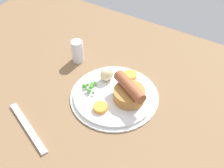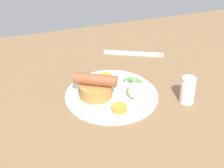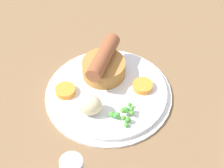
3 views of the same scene
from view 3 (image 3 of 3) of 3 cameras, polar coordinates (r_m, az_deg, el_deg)
The scene contains 7 objects.
dining_table at distance 68.30cm, azimuth 2.63°, elevation -5.11°, with size 110.00×80.00×3.00cm, color brown.
dinner_plate at distance 69.14cm, azimuth -0.53°, elevation -1.41°, with size 23.40×23.40×1.40cm.
sausage_pudding at distance 69.48cm, azimuth -1.28°, elevation 2.91°, with size 10.53×8.13×5.98cm.
pea_pile at distance 63.88cm, azimuth 1.81°, elevation -4.53°, with size 4.25×4.18×1.83cm.
potato_chunk_0 at distance 63.96cm, azimuth -3.42°, elevation -3.12°, with size 4.24×3.19×3.95cm, color beige.
carrot_slice_0 at distance 68.22cm, azimuth -7.13°, elevation -1.02°, with size 3.65×3.65×1.11cm, color orange.
carrot_slice_2 at distance 68.66cm, azimuth 4.71°, elevation -0.30°, with size 3.67×3.67×1.13cm, color orange.
Camera 3 is at (39.87, -9.16, 56.19)cm, focal length 60.00 mm.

